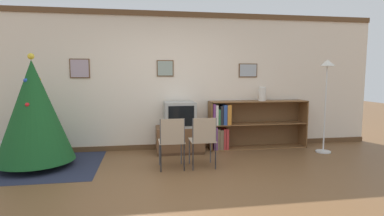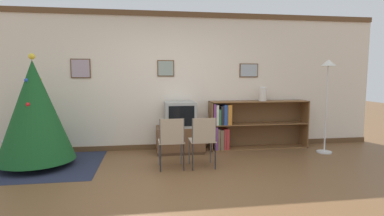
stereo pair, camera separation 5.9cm
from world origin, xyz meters
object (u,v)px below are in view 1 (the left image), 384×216
at_px(tv_console, 180,139).
at_px(standing_lamp, 326,82).
at_px(television, 180,114).
at_px(vase, 262,94).
at_px(folding_chair_right, 203,139).
at_px(christmas_tree, 34,111).
at_px(bookshelf, 241,125).
at_px(folding_chair_left, 172,140).

distance_m(tv_console, standing_lamp, 2.98).
relative_size(television, vase, 2.04).
bearing_deg(television, vase, 3.34).
bearing_deg(television, folding_chair_right, -76.65).
bearing_deg(vase, television, -176.66).
xyz_separation_m(christmas_tree, television, (2.39, 0.56, -0.17)).
distance_m(tv_console, television, 0.49).
xyz_separation_m(folding_chair_right, standing_lamp, (2.48, 0.60, 0.88)).
distance_m(television, vase, 1.73).
bearing_deg(tv_console, television, -90.00).
xyz_separation_m(christmas_tree, vase, (4.08, 0.66, 0.20)).
height_order(christmas_tree, bookshelf, christmas_tree).
bearing_deg(vase, bookshelf, 177.61).
height_order(television, folding_chair_left, television).
xyz_separation_m(tv_console, folding_chair_right, (0.25, -1.05, 0.22)).
bearing_deg(christmas_tree, television, 13.23).
height_order(vase, standing_lamp, standing_lamp).
bearing_deg(standing_lamp, bookshelf, 158.83).
distance_m(television, folding_chair_right, 1.11).
bearing_deg(christmas_tree, vase, 9.20).
bearing_deg(vase, standing_lamp, -28.01).
distance_m(christmas_tree, bookshelf, 3.73).
distance_m(folding_chair_left, vase, 2.34).
height_order(christmas_tree, television, christmas_tree).
bearing_deg(standing_lamp, vase, 151.99).
bearing_deg(bookshelf, television, -174.68).
distance_m(folding_chair_right, bookshelf, 1.54).
relative_size(television, folding_chair_left, 0.70).
bearing_deg(bookshelf, standing_lamp, -21.17).
xyz_separation_m(tv_console, vase, (1.69, 0.10, 0.85)).
xyz_separation_m(television, vase, (1.69, 0.10, 0.37)).
bearing_deg(vase, folding_chair_right, -141.41).
xyz_separation_m(television, folding_chair_left, (-0.25, -1.05, -0.26)).
relative_size(tv_console, television, 1.56).
height_order(television, standing_lamp, standing_lamp).
bearing_deg(tv_console, bookshelf, 5.20).
bearing_deg(tv_console, vase, 3.26).
height_order(bookshelf, vase, vase).
relative_size(folding_chair_right, bookshelf, 0.41).
distance_m(television, bookshelf, 1.28).
distance_m(tv_console, folding_chair_right, 1.10).
distance_m(folding_chair_left, bookshelf, 1.90).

